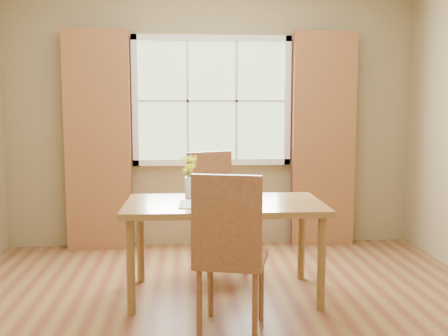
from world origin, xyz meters
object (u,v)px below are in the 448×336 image
chair_far (214,205)px  flower_vase (189,172)px  chair_near (229,247)px  croissant_sandwich (218,193)px  water_glass (254,197)px  dining_table (224,212)px

chair_far → flower_vase: bearing=-137.8°
chair_near → chair_far: chair_far is taller
croissant_sandwich → flower_vase: (-0.21, 0.31, 0.12)m
water_glass → croissant_sandwich: bearing=168.7°
dining_table → water_glass: (0.21, -0.13, 0.13)m
dining_table → croissant_sandwich: (-0.05, -0.08, 0.16)m
water_glass → chair_near: bearing=-112.0°
dining_table → flower_vase: bearing=139.5°
chair_far → flower_vase: size_ratio=3.11×
dining_table → chair_far: 0.71m
chair_near → croissant_sandwich: 0.67m
croissant_sandwich → water_glass: 0.27m
chair_far → croissant_sandwich: chair_far is taller
chair_near → chair_far: bearing=105.2°
dining_table → flower_vase: 0.45m
dining_table → croissant_sandwich: croissant_sandwich is taller
chair_far → dining_table: bearing=-109.2°
chair_near → flower_vase: size_ratio=3.11×
dining_table → croissant_sandwich: bearing=-120.6°
chair_near → water_glass: chair_near is taller
dining_table → chair_near: chair_near is taller
flower_vase → dining_table: bearing=-41.5°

